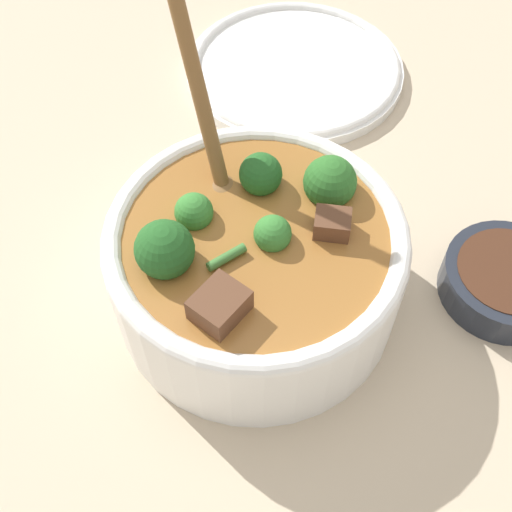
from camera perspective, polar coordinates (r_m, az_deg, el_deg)
The scene contains 4 objects.
ground_plane at distance 0.55m, azimuth 0.00°, elevation -3.68°, with size 4.00×4.00×0.00m, color #C6B293.
stew_bowl at distance 0.50m, azimuth -0.06°, elevation -0.23°, with size 0.23×0.24×0.30m.
condiment_bowl at distance 0.58m, azimuth 21.31°, elevation -1.98°, with size 0.11×0.11×0.03m.
empty_plate at distance 0.75m, azimuth 3.43°, elevation 16.39°, with size 0.24×0.24×0.02m.
Camera 1 is at (0.28, 0.10, 0.46)m, focal length 45.00 mm.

